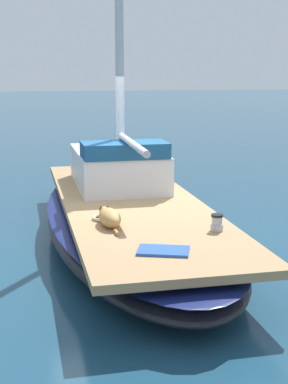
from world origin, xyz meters
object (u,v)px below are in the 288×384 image
at_px(deck_winch, 217,223).
at_px(sailboat_main, 131,221).
at_px(dog_tan, 109,217).
at_px(deck_towel, 163,251).
at_px(coiled_rope, 104,218).

bearing_deg(deck_winch, sailboat_main, 112.83).
relative_size(dog_tan, deck_towel, 1.70).
relative_size(sailboat_main, deck_winch, 34.73).
bearing_deg(coiled_rope, deck_towel, -72.62).
height_order(dog_tan, coiled_rope, dog_tan).
relative_size(deck_winch, deck_towel, 0.38).
bearing_deg(coiled_rope, deck_winch, -31.54).
height_order(coiled_rope, deck_towel, coiled_rope).
distance_m(deck_winch, coiled_rope, 1.53).
bearing_deg(deck_winch, dog_tan, 158.18).
relative_size(sailboat_main, dog_tan, 7.65).
bearing_deg(deck_winch, deck_towel, -140.82).
height_order(dog_tan, deck_towel, dog_tan).
bearing_deg(sailboat_main, coiled_rope, -118.24).
height_order(sailboat_main, dog_tan, dog_tan).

